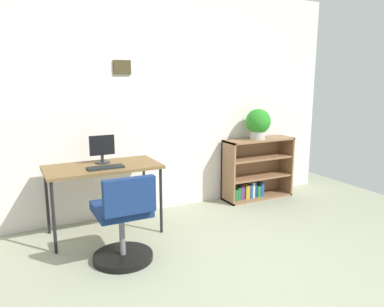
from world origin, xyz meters
The scene contains 8 objects.
ground_plane centered at (0.00, 0.00, 0.00)m, with size 6.24×6.24×0.00m, color gray.
wall_back centered at (0.00, 2.15, 1.28)m, with size 5.20×0.12×2.56m.
desk centered at (-0.54, 1.69, 0.65)m, with size 1.11×0.57×0.71m.
monitor centered at (-0.51, 1.80, 0.86)m, with size 0.25×0.15×0.29m.
keyboard centered at (-0.54, 1.57, 0.72)m, with size 0.34×0.13×0.02m, color black.
office_chair centered at (-0.55, 1.00, 0.35)m, with size 0.52×0.55×0.80m.
bookshelf_low centered at (1.51, 1.96, 0.36)m, with size 0.94×0.30×0.79m.
potted_plant_on_shelf centered at (1.50, 1.90, 1.00)m, with size 0.31×0.31×0.39m.
Camera 1 is at (-1.40, -1.93, 1.57)m, focal length 35.22 mm.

